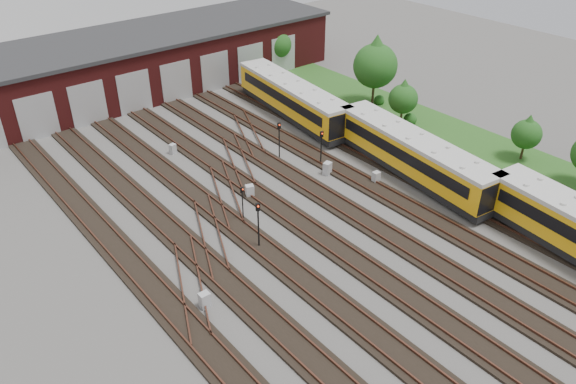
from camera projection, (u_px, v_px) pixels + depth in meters
ground at (388, 259)px, 38.51m from camera, size 120.00×120.00×0.00m
track_network at (380, 255)px, 38.76m from camera, size 30.40×70.00×0.33m
maintenance_shed at (126, 65)px, 63.25m from camera, size 51.00×12.50×6.35m
grass_verge at (443, 134)px, 55.32m from camera, size 8.00×55.00×0.05m
metro_train at (413, 155)px, 47.10m from camera, size 4.95×48.95×3.45m
signal_mast_0 at (242, 200)px, 41.47m from camera, size 0.25×0.24×2.95m
signal_mast_1 at (258, 220)px, 38.40m from camera, size 0.33×0.32×3.69m
signal_mast_2 at (279, 136)px, 49.86m from camera, size 0.31×0.30×3.49m
signal_mast_3 at (321, 144)px, 48.81m from camera, size 0.31×0.29×3.29m
relay_cabinet_0 at (205, 300)px, 34.24m from camera, size 0.64×0.53×1.06m
relay_cabinet_1 at (173, 149)px, 51.55m from camera, size 0.67×0.60×0.94m
relay_cabinet_2 at (250, 191)px, 45.08m from camera, size 0.78×0.72×1.07m
relay_cabinet_3 at (327, 168)px, 48.22m from camera, size 0.81×0.73×1.13m
relay_cabinet_4 at (376, 177)px, 47.05m from camera, size 0.60×0.51×1.00m
tree_0 at (277, 41)px, 69.31m from camera, size 3.49×3.49×5.78m
tree_1 at (404, 96)px, 55.61m from camera, size 2.93×2.93×4.86m
tree_2 at (376, 61)px, 58.95m from camera, size 4.69×4.69×7.78m
tree_3 at (527, 131)px, 49.39m from camera, size 2.64×2.64×4.37m
bush_0 at (435, 141)px, 52.55m from camera, size 1.32×1.32×1.32m
bush_1 at (410, 118)px, 56.98m from camera, size 1.35×1.35×1.35m
bush_2 at (379, 99)px, 61.51m from camera, size 1.16×1.16×1.16m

